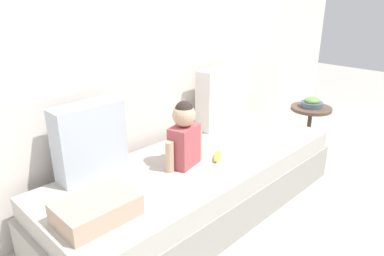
% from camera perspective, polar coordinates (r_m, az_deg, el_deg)
% --- Properties ---
extents(ground_plane, '(12.00, 12.00, 0.00)m').
position_cam_1_polar(ground_plane, '(2.71, 0.99, -12.82)').
color(ground_plane, '#B2ADA3').
extents(back_wall, '(5.50, 0.10, 2.42)m').
position_cam_1_polar(back_wall, '(2.68, -7.77, 14.41)').
color(back_wall, silver).
rests_on(back_wall, ground).
extents(couch, '(2.30, 0.85, 0.41)m').
position_cam_1_polar(couch, '(2.60, 1.02, -9.10)').
color(couch, '#9C978F').
rests_on(couch, ground).
extents(throw_pillow_left, '(0.44, 0.16, 0.47)m').
position_cam_1_polar(throw_pillow_left, '(2.29, -15.99, -1.93)').
color(throw_pillow_left, '#B2BCC6').
rests_on(throw_pillow_left, couch).
extents(throw_pillow_right, '(0.50, 0.16, 0.51)m').
position_cam_1_polar(throw_pillow_right, '(3.06, 4.85, 4.98)').
color(throw_pillow_right, silver).
rests_on(throw_pillow_right, couch).
extents(toddler, '(0.32, 0.18, 0.45)m').
position_cam_1_polar(toddler, '(2.33, -1.25, -1.07)').
color(toddler, '#B24C51').
rests_on(toddler, couch).
extents(banana, '(0.17, 0.13, 0.04)m').
position_cam_1_polar(banana, '(2.51, 4.06, -4.48)').
color(banana, yellow).
rests_on(banana, couch).
extents(folded_blanket, '(0.40, 0.28, 0.11)m').
position_cam_1_polar(folded_blanket, '(1.94, -15.01, -12.38)').
color(folded_blanket, tan).
rests_on(folded_blanket, couch).
extents(side_table, '(0.38, 0.38, 0.48)m').
position_cam_1_polar(side_table, '(3.60, 18.32, 1.51)').
color(side_table, brown).
rests_on(side_table, ground).
extents(fruit_bowl, '(0.20, 0.20, 0.10)m').
position_cam_1_polar(fruit_bowl, '(3.56, 18.60, 3.82)').
color(fruit_bowl, '#4C5666').
rests_on(fruit_bowl, side_table).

